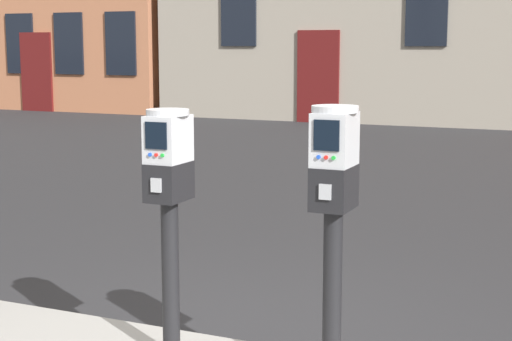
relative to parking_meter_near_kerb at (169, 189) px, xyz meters
The scene contains 2 objects.
parking_meter_near_kerb is the anchor object (origin of this frame).
parking_meter_twin_adjacent 0.88m from the parking_meter_near_kerb, ahead, with size 0.22×0.25×1.35m.
Camera 1 is at (1.81, -3.61, 1.76)m, focal length 55.91 mm.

